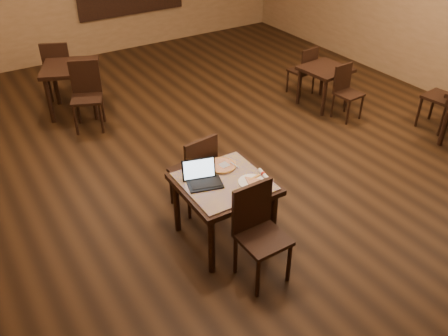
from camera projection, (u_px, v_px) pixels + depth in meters
ground at (243, 151)px, 6.84m from camera, size 10.00×10.00×0.00m
wall_right at (446, 6)px, 7.80m from camera, size 0.02×10.00×3.00m
tiled_table at (224, 189)px, 4.94m from camera, size 0.93×0.93×0.76m
chair_main_near at (258, 228)px, 4.56m from camera, size 0.44×0.44×1.02m
chair_main_far at (196, 169)px, 5.43m from camera, size 0.48×0.48×1.00m
laptop at (202, 177)px, 4.84m from camera, size 0.40×0.36×0.24m
plate at (252, 182)px, 4.85m from camera, size 0.28×0.28×0.02m
pizza_slice at (252, 181)px, 4.85m from camera, size 0.22×0.22×0.02m
pizza_pan at (222, 166)px, 5.11m from camera, size 0.33×0.33×0.01m
pizza_whole at (222, 165)px, 5.10m from camera, size 0.32×0.32×0.02m
spatula at (224, 165)px, 5.09m from camera, size 0.13×0.25×0.01m
napkin_roll at (263, 174)px, 4.96m from camera, size 0.07×0.19×0.04m
other_table_a at (325, 74)px, 7.82m from camera, size 0.77×0.77×0.67m
other_table_a_chair_near at (346, 89)px, 7.50m from camera, size 0.40×0.40×0.86m
other_table_a_chair_far at (305, 68)px, 8.21m from camera, size 0.40×0.40×0.86m
other_table_b at (71, 74)px, 7.55m from camera, size 1.12×1.12×0.80m
other_table_b_chair_near at (86, 91)px, 7.18m from camera, size 0.59×0.59×1.03m
other_table_b_chair_far at (59, 67)px, 8.01m from camera, size 0.59×0.59×1.03m
other_table_c_chair_far at (448, 94)px, 7.07m from camera, size 0.50×0.50×1.05m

